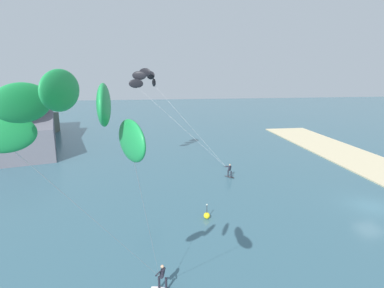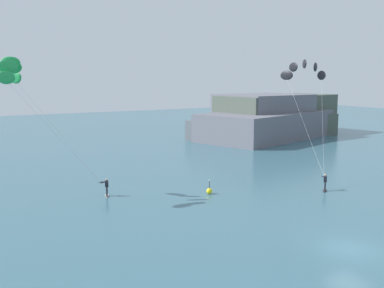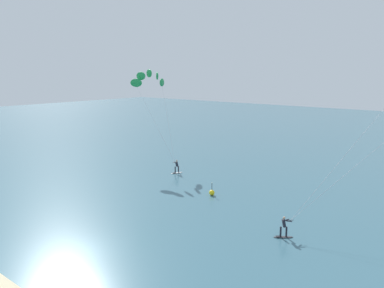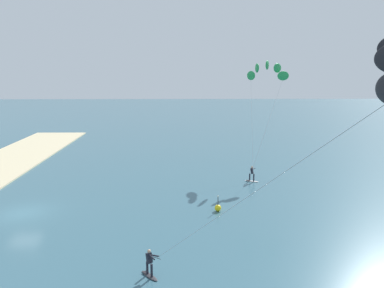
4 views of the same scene
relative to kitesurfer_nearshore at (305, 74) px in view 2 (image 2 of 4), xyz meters
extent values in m
plane|color=#386070|center=(-16.43, -20.90, -11.41)|extent=(240.00, 240.00, 0.00)
ellipsoid|color=#333338|center=(-6.27, -9.50, -11.37)|extent=(1.38, 1.23, 0.08)
cube|color=black|center=(-6.59, -9.76, -11.32)|extent=(0.40, 0.40, 0.02)
cylinder|color=black|center=(-6.10, -9.36, -10.94)|extent=(0.14, 0.14, 0.78)
cylinder|color=black|center=(-6.44, -9.64, -10.94)|extent=(0.14, 0.14, 0.78)
cube|color=black|center=(-6.27, -9.50, -10.25)|extent=(0.44, 0.44, 0.63)
sphere|color=tan|center=(-6.27, -9.50, -9.83)|extent=(0.20, 0.20, 0.20)
cylinder|color=black|center=(-5.97, -9.04, -10.10)|extent=(0.33, 0.48, 0.03)
cylinder|color=black|center=(-6.21, -9.21, -10.07)|extent=(0.21, 0.61, 0.15)
cylinder|color=black|center=(-6.03, -9.33, -10.07)|extent=(0.55, 0.42, 0.15)
ellipsoid|color=black|center=(2.00, -0.75, -0.21)|extent=(1.84, 0.68, 1.10)
ellipsoid|color=black|center=(1.36, -0.33, 0.77)|extent=(1.68, 1.28, 1.10)
ellipsoid|color=black|center=(0.26, 0.40, 1.14)|extent=(1.26, 1.68, 1.10)
ellipsoid|color=black|center=(-0.83, 1.12, 0.77)|extent=(0.66, 1.84, 1.10)
ellipsoid|color=black|center=(-1.47, 1.54, -0.21)|extent=(0.68, 1.84, 1.10)
cylinder|color=#B2B2B7|center=(-1.99, -4.89, -5.31)|extent=(7.99, 8.31, 9.60)
cylinder|color=#B2B2B7|center=(-3.72, -3.75, -5.31)|extent=(4.52, 10.60, 9.60)
ellipsoid|color=white|center=(-25.18, -0.37, -11.37)|extent=(0.93, 1.52, 0.08)
cube|color=black|center=(-25.35, -0.75, -11.32)|extent=(0.38, 0.37, 0.02)
cylinder|color=black|center=(-25.10, -0.17, -10.94)|extent=(0.14, 0.14, 0.78)
cylinder|color=black|center=(-25.27, -0.57, -10.94)|extent=(0.14, 0.14, 0.78)
cube|color=black|center=(-25.18, -0.37, -10.25)|extent=(0.40, 0.41, 0.63)
sphere|color=tan|center=(-25.18, -0.37, -9.83)|extent=(0.20, 0.20, 0.20)
cylinder|color=black|center=(-25.70, -0.18, -10.10)|extent=(0.53, 0.22, 0.03)
cylinder|color=black|center=(-25.48, -0.37, -10.07)|extent=(0.60, 0.10, 0.15)
cylinder|color=black|center=(-25.40, -0.17, -10.07)|extent=(0.51, 0.47, 0.15)
ellipsoid|color=#1E9347|center=(-31.88, 4.18, -0.47)|extent=(0.98, 1.65, 1.10)
ellipsoid|color=#1E9347|center=(-32.13, 3.52, 0.43)|extent=(1.43, 1.37, 1.10)
ellipsoid|color=#1E9347|center=(-32.55, 2.39, 0.77)|extent=(1.67, 0.88, 1.10)
ellipsoid|color=#1E9347|center=(-32.97, 1.26, 0.43)|extent=(1.67, 0.38, 1.10)
ellipsoid|color=#1E9347|center=(-33.22, 0.59, -0.47)|extent=(1.65, 0.98, 1.10)
cylinder|color=#B2B2B7|center=(-28.79, 2.00, -5.44)|extent=(6.20, 4.37, 9.34)
cylinder|color=#B2B2B7|center=(-29.46, 0.21, -5.44)|extent=(7.53, 0.79, 9.34)
sphere|color=yellow|center=(-16.60, -4.68, -11.13)|extent=(0.56, 0.56, 0.56)
cylinder|color=#262628|center=(-16.60, -4.68, -10.50)|extent=(0.06, 0.06, 0.70)
sphere|color=#F2F2CC|center=(-16.60, -4.68, -10.09)|extent=(0.12, 0.12, 0.12)
cube|color=slate|center=(14.06, 23.08, -9.02)|extent=(28.74, 19.53, 4.78)
cube|color=slate|center=(15.00, 25.42, -7.47)|extent=(15.46, 13.92, 7.88)
cube|color=#4C564C|center=(18.97, 25.75, -7.60)|extent=(26.16, 14.56, 7.62)
cube|color=#4C564C|center=(21.15, 25.07, -9.36)|extent=(17.66, 11.33, 4.11)
cube|color=#565B60|center=(9.78, 24.51, -9.67)|extent=(19.23, 17.33, 3.49)
camera|label=1|loc=(-41.05, 0.14, 1.25)|focal=28.72mm
camera|label=2|loc=(-39.46, -39.41, -0.47)|focal=42.12mm
camera|label=3|loc=(5.96, -35.38, 1.01)|focal=36.40mm
camera|label=4|loc=(14.26, -7.40, 0.44)|focal=36.24mm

